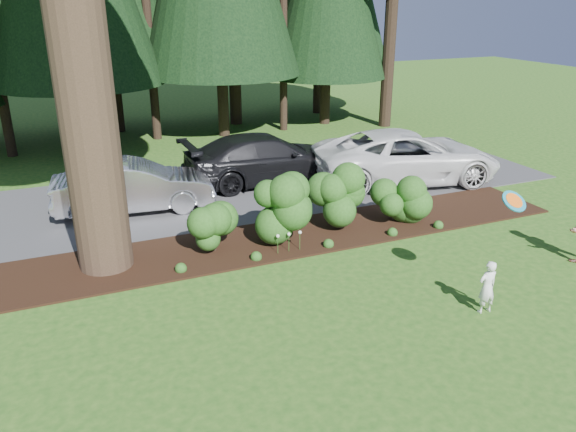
{
  "coord_description": "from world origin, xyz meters",
  "views": [
    {
      "loc": [
        -5.33,
        -9.4,
        6.02
      ],
      "look_at": [
        -0.61,
        1.71,
        1.3
      ],
      "focal_mm": 35.0,
      "sensor_mm": 36.0,
      "label": 1
    }
  ],
  "objects_px": {
    "car_dark_suv": "(266,158)",
    "car_silver_wagon": "(134,186)",
    "frisbee": "(514,201)",
    "car_white_suv": "(406,156)",
    "child": "(487,287)"
  },
  "relations": [
    {
      "from": "car_dark_suv",
      "to": "frisbee",
      "type": "relative_size",
      "value": 10.94
    },
    {
      "from": "car_dark_suv",
      "to": "car_silver_wagon",
      "type": "bearing_deg",
      "value": 102.84
    },
    {
      "from": "car_silver_wagon",
      "to": "car_dark_suv",
      "type": "height_order",
      "value": "car_dark_suv"
    },
    {
      "from": "child",
      "to": "frisbee",
      "type": "relative_size",
      "value": 2.2
    },
    {
      "from": "child",
      "to": "car_silver_wagon",
      "type": "bearing_deg",
      "value": -56.58
    },
    {
      "from": "frisbee",
      "to": "child",
      "type": "bearing_deg",
      "value": 163.0
    },
    {
      "from": "car_silver_wagon",
      "to": "car_dark_suv",
      "type": "relative_size",
      "value": 0.81
    },
    {
      "from": "car_white_suv",
      "to": "car_dark_suv",
      "type": "distance_m",
      "value": 4.84
    },
    {
      "from": "car_dark_suv",
      "to": "frisbee",
      "type": "distance_m",
      "value": 10.14
    },
    {
      "from": "car_white_suv",
      "to": "child",
      "type": "relative_size",
      "value": 5.59
    },
    {
      "from": "car_silver_wagon",
      "to": "car_white_suv",
      "type": "height_order",
      "value": "car_white_suv"
    },
    {
      "from": "car_silver_wagon",
      "to": "child",
      "type": "xyz_separation_m",
      "value": [
        5.64,
        -8.69,
        -0.22
      ]
    },
    {
      "from": "car_white_suv",
      "to": "car_dark_suv",
      "type": "height_order",
      "value": "car_white_suv"
    },
    {
      "from": "child",
      "to": "frisbee",
      "type": "height_order",
      "value": "frisbee"
    },
    {
      "from": "car_silver_wagon",
      "to": "frisbee",
      "type": "xyz_separation_m",
      "value": [
        5.92,
        -8.77,
        1.61
      ]
    }
  ]
}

